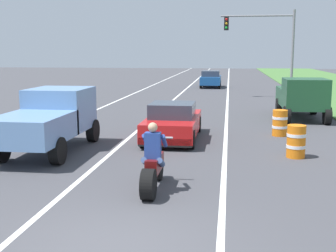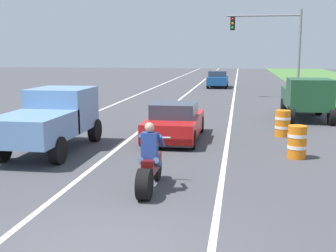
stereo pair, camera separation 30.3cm
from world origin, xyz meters
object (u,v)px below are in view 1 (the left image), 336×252
pickup_truck_left_lane_light_blue (50,118)px  construction_barrel_mid (280,123)px  pickup_truck_right_shoulder_dark_green (302,96)px  traffic_light_mast_near (270,39)px  motorcycle_with_rider (153,167)px  distant_car_far_ahead (211,79)px  construction_barrel_nearest (296,141)px  sports_car_red (173,122)px

pickup_truck_left_lane_light_blue → construction_barrel_mid: 8.55m
pickup_truck_right_shoulder_dark_green → traffic_light_mast_near: size_ratio=0.80×
pickup_truck_left_lane_light_blue → motorcycle_with_rider: bearing=-42.8°
traffic_light_mast_near → distant_car_far_ahead: bearing=116.2°
motorcycle_with_rider → construction_barrel_mid: 8.33m
motorcycle_with_rider → pickup_truck_right_shoulder_dark_green: 13.26m
pickup_truck_right_shoulder_dark_green → construction_barrel_nearest: 8.44m
sports_car_red → traffic_light_mast_near: size_ratio=0.72×
motorcycle_with_rider → pickup_truck_right_shoulder_dark_green: bearing=67.1°
pickup_truck_right_shoulder_dark_green → construction_barrel_nearest: (-1.40, -8.30, -0.60)m
pickup_truck_left_lane_light_blue → traffic_light_mast_near: bearing=65.2°
sports_car_red → construction_barrel_nearest: (4.08, -2.32, -0.13)m
sports_car_red → traffic_light_mast_near: (4.70, 15.60, 3.39)m
sports_car_red → construction_barrel_mid: bearing=17.6°
construction_barrel_mid → traffic_light_mast_near: bearing=87.1°
motorcycle_with_rider → construction_barrel_nearest: size_ratio=2.21×
construction_barrel_nearest → construction_barrel_mid: 3.58m
pickup_truck_left_lane_light_blue → construction_barrel_nearest: (7.75, 0.21, -0.60)m
pickup_truck_right_shoulder_dark_green → construction_barrel_mid: bearing=-107.7°
sports_car_red → pickup_truck_left_lane_light_blue: 4.48m
sports_car_red → traffic_light_mast_near: traffic_light_mast_near is taller
pickup_truck_right_shoulder_dark_green → construction_barrel_nearest: size_ratio=4.80×
traffic_light_mast_near → pickup_truck_right_shoulder_dark_green: bearing=-85.3°
pickup_truck_right_shoulder_dark_green → construction_barrel_mid: pickup_truck_right_shoulder_dark_green is taller
motorcycle_with_rider → distant_car_far_ahead: motorcycle_with_rider is taller
pickup_truck_left_lane_light_blue → traffic_light_mast_near: (8.36, 18.13, 2.92)m
pickup_truck_right_shoulder_dark_green → traffic_light_mast_near: 10.08m
motorcycle_with_rider → construction_barrel_nearest: (3.76, 3.91, -0.09)m
construction_barrel_mid → construction_barrel_nearest: bearing=-88.4°
pickup_truck_right_shoulder_dark_green → construction_barrel_mid: 4.99m
pickup_truck_right_shoulder_dark_green → construction_barrel_mid: (-1.51, -4.72, -0.60)m
traffic_light_mast_near → distant_car_far_ahead: traffic_light_mast_near is taller
pickup_truck_right_shoulder_dark_green → traffic_light_mast_near: (-0.79, 9.62, 2.92)m
sports_car_red → pickup_truck_right_shoulder_dark_green: 8.13m
pickup_truck_right_shoulder_dark_green → traffic_light_mast_near: traffic_light_mast_near is taller
sports_car_red → pickup_truck_right_shoulder_dark_green: bearing=47.5°
motorcycle_with_rider → pickup_truck_right_shoulder_dark_green: pickup_truck_right_shoulder_dark_green is taller
traffic_light_mast_near → construction_barrel_mid: (-0.71, -14.34, -3.52)m
motorcycle_with_rider → construction_barrel_nearest: 5.42m
pickup_truck_left_lane_light_blue → pickup_truck_right_shoulder_dark_green: 12.49m
pickup_truck_left_lane_light_blue → pickup_truck_right_shoulder_dark_green: (9.15, 8.51, 0.00)m
motorcycle_with_rider → sports_car_red: 6.23m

